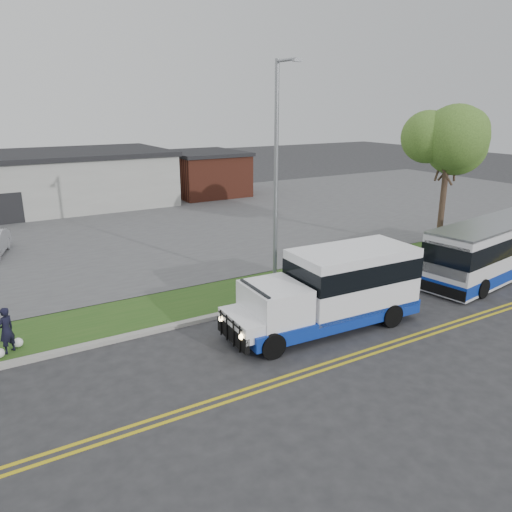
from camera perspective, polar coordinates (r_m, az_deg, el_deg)
ground at (r=18.83m, az=-0.93°, el=-7.75°), size 140.00×140.00×0.00m
lane_line_north at (r=15.97m, az=6.15°, el=-12.65°), size 70.00×0.12×0.01m
lane_line_south at (r=15.77m, az=6.82°, el=-13.10°), size 70.00×0.12×0.01m
curb at (r=19.68m, az=-2.53°, el=-6.39°), size 80.00×0.30×0.15m
verge at (r=21.18m, az=-4.86°, el=-4.78°), size 80.00×3.30×0.10m
parking_lot at (r=33.88m, az=-15.45°, el=2.99°), size 80.00×25.00×0.10m
brick_wing at (r=45.44m, az=-5.90°, el=9.40°), size 6.30×7.30×3.90m
tree_east at (r=28.77m, az=21.26°, el=12.52°), size 5.20×5.20×8.33m
streetlight_near at (r=21.17m, az=2.41°, el=9.78°), size 0.35×1.53×9.50m
shuttle_bus at (r=18.41m, az=9.11°, el=-3.46°), size 7.52×2.78×2.84m
transit_bus at (r=26.29m, az=26.02°, el=0.89°), size 10.00×3.69×2.71m
pedestrian at (r=18.16m, az=-26.65°, el=-7.60°), size 0.68×0.64×1.57m
grocery_bag_right at (r=18.64m, az=-25.55°, el=-8.92°), size 0.32×0.32×0.32m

